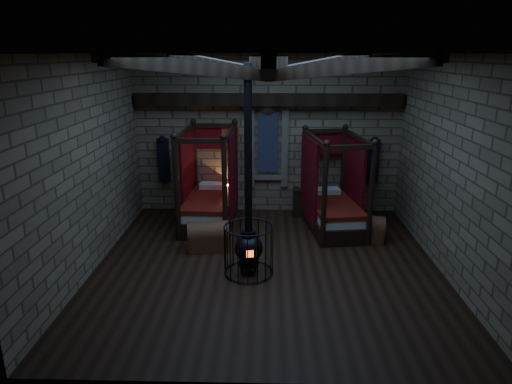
{
  "coord_description": "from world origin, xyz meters",
  "views": [
    {
      "loc": [
        -0.0,
        -8.55,
        4.22
      ],
      "look_at": [
        -0.24,
        0.6,
        1.41
      ],
      "focal_mm": 32.0,
      "sensor_mm": 36.0,
      "label": 1
    }
  ],
  "objects_px": {
    "trunk_left": "(208,237)",
    "trunk_right": "(366,229)",
    "bed_left": "(210,201)",
    "stove": "(249,245)",
    "bed_right": "(332,206)"
  },
  "relations": [
    {
      "from": "trunk_right",
      "to": "stove",
      "type": "xyz_separation_m",
      "value": [
        -2.68,
        -1.77,
        0.34
      ]
    },
    {
      "from": "trunk_left",
      "to": "trunk_right",
      "type": "relative_size",
      "value": 1.06
    },
    {
      "from": "trunk_left",
      "to": "stove",
      "type": "relative_size",
      "value": 0.24
    },
    {
      "from": "stove",
      "to": "bed_left",
      "type": "bearing_deg",
      "value": 103.8
    },
    {
      "from": "bed_left",
      "to": "trunk_left",
      "type": "bearing_deg",
      "value": -82.43
    },
    {
      "from": "bed_right",
      "to": "trunk_left",
      "type": "distance_m",
      "value": 3.24
    },
    {
      "from": "bed_right",
      "to": "trunk_right",
      "type": "xyz_separation_m",
      "value": [
        0.7,
        -0.75,
        -0.31
      ]
    },
    {
      "from": "bed_right",
      "to": "trunk_left",
      "type": "relative_size",
      "value": 2.45
    },
    {
      "from": "trunk_left",
      "to": "trunk_right",
      "type": "bearing_deg",
      "value": 1.01
    },
    {
      "from": "trunk_right",
      "to": "bed_right",
      "type": "bearing_deg",
      "value": 144.73
    },
    {
      "from": "trunk_right",
      "to": "stove",
      "type": "height_order",
      "value": "stove"
    },
    {
      "from": "trunk_left",
      "to": "stove",
      "type": "distance_m",
      "value": 1.53
    },
    {
      "from": "bed_left",
      "to": "trunk_left",
      "type": "xyz_separation_m",
      "value": [
        0.15,
        -1.65,
        -0.31
      ]
    },
    {
      "from": "bed_right",
      "to": "trunk_left",
      "type": "xyz_separation_m",
      "value": [
        -2.92,
        -1.37,
        -0.29
      ]
    },
    {
      "from": "trunk_left",
      "to": "trunk_right",
      "type": "distance_m",
      "value": 3.68
    }
  ]
}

